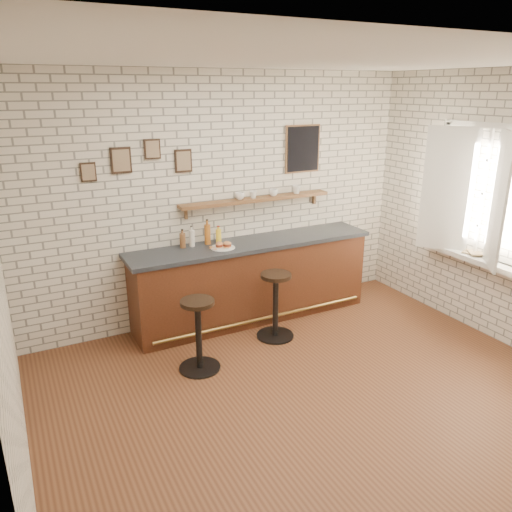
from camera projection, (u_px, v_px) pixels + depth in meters
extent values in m
plane|color=brown|center=(310.00, 389.00, 4.86)|extent=(5.00, 5.00, 0.00)
cube|color=#502715|center=(253.00, 282.00, 6.24)|extent=(3.00, 0.58, 0.96)
cube|color=#2D333A|center=(252.00, 244.00, 6.08)|extent=(3.10, 0.62, 0.05)
cylinder|color=olive|center=(264.00, 318.00, 6.08)|extent=(2.79, 0.04, 0.04)
cylinder|color=white|center=(223.00, 248.00, 5.82)|extent=(0.28, 0.28, 0.01)
cylinder|color=#D1934A|center=(226.00, 246.00, 5.86)|extent=(0.05, 0.05, 0.00)
cylinder|color=#D1934A|center=(225.00, 247.00, 5.83)|extent=(0.05, 0.05, 0.00)
cylinder|color=#D1934A|center=(211.00, 247.00, 5.83)|extent=(0.06, 0.06, 0.00)
cylinder|color=#D1934A|center=(224.00, 246.00, 5.87)|extent=(0.06, 0.06, 0.00)
cylinder|color=#D1934A|center=(215.00, 249.00, 5.74)|extent=(0.06, 0.06, 0.00)
cylinder|color=#D1934A|center=(227.00, 246.00, 5.85)|extent=(0.04, 0.04, 0.00)
cylinder|color=#D1934A|center=(224.00, 248.00, 5.77)|extent=(0.05, 0.05, 0.00)
cylinder|color=#D1934A|center=(216.00, 250.00, 5.73)|extent=(0.04, 0.04, 0.00)
cylinder|color=#D1934A|center=(211.00, 248.00, 5.78)|extent=(0.05, 0.05, 0.00)
cylinder|color=#D1934A|center=(228.00, 248.00, 5.80)|extent=(0.06, 0.06, 0.00)
cylinder|color=#D1934A|center=(214.00, 248.00, 5.80)|extent=(0.04, 0.04, 0.00)
cylinder|color=brown|center=(183.00, 241.00, 5.82)|extent=(0.07, 0.07, 0.17)
cylinder|color=brown|center=(182.00, 232.00, 5.78)|extent=(0.02, 0.02, 0.04)
cylinder|color=black|center=(182.00, 230.00, 5.77)|extent=(0.03, 0.03, 0.01)
cylinder|color=silver|center=(192.00, 238.00, 5.86)|extent=(0.06, 0.06, 0.19)
cylinder|color=silver|center=(191.00, 229.00, 5.83)|extent=(0.02, 0.02, 0.04)
cylinder|color=black|center=(191.00, 226.00, 5.82)|extent=(0.03, 0.03, 0.01)
cylinder|color=#AB5C1B|center=(207.00, 234.00, 5.94)|extent=(0.07, 0.07, 0.24)
cylinder|color=#AB5C1B|center=(207.00, 223.00, 5.90)|extent=(0.03, 0.03, 0.05)
cylinder|color=black|center=(207.00, 220.00, 5.89)|extent=(0.03, 0.03, 0.01)
cylinder|color=yellow|center=(219.00, 236.00, 6.02)|extent=(0.06, 0.06, 0.16)
cylinder|color=yellow|center=(218.00, 228.00, 5.99)|extent=(0.03, 0.03, 0.03)
cylinder|color=maroon|center=(218.00, 226.00, 5.98)|extent=(0.03, 0.03, 0.01)
cylinder|color=black|center=(200.00, 367.00, 5.22)|extent=(0.43, 0.43, 0.02)
cylinder|color=black|center=(199.00, 336.00, 5.10)|extent=(0.06, 0.06, 0.71)
cylinder|color=black|center=(197.00, 302.00, 4.98)|extent=(0.43, 0.43, 0.04)
cylinder|color=black|center=(275.00, 335.00, 5.89)|extent=(0.44, 0.44, 0.02)
cylinder|color=black|center=(276.00, 307.00, 5.77)|extent=(0.07, 0.07, 0.72)
cylinder|color=black|center=(276.00, 276.00, 5.65)|extent=(0.45, 0.45, 0.04)
cube|color=brown|center=(257.00, 199.00, 6.16)|extent=(2.00, 0.18, 0.04)
cube|color=brown|center=(186.00, 212.00, 5.85)|extent=(0.03, 0.04, 0.16)
cube|color=brown|center=(314.00, 198.00, 6.63)|extent=(0.03, 0.04, 0.16)
imported|color=white|center=(240.00, 196.00, 6.04)|extent=(0.11, 0.11, 0.09)
imported|color=white|center=(253.00, 195.00, 6.12)|extent=(0.13, 0.13, 0.09)
imported|color=white|center=(273.00, 193.00, 6.24)|extent=(0.13, 0.13, 0.09)
imported|color=white|center=(297.00, 190.00, 6.38)|extent=(0.15, 0.15, 0.10)
cube|color=black|center=(121.00, 160.00, 5.35)|extent=(0.22, 0.02, 0.28)
cube|color=black|center=(152.00, 149.00, 5.47)|extent=(0.18, 0.02, 0.22)
cube|color=black|center=(183.00, 161.00, 5.67)|extent=(0.20, 0.02, 0.26)
cube|color=black|center=(88.00, 172.00, 5.23)|extent=(0.16, 0.02, 0.20)
cube|color=black|center=(303.00, 149.00, 6.35)|extent=(0.46, 0.02, 0.56)
cube|color=white|center=(470.00, 257.00, 5.86)|extent=(0.20, 1.35, 0.06)
cube|color=white|center=(493.00, 125.00, 5.41)|extent=(0.05, 1.30, 0.06)
cube|color=white|center=(474.00, 256.00, 5.90)|extent=(0.05, 1.30, 0.06)
cube|color=white|center=(442.00, 185.00, 6.16)|extent=(0.05, 0.06, 1.50)
cube|color=white|center=(497.00, 200.00, 5.34)|extent=(0.40, 0.46, 1.46)
cube|color=white|center=(453.00, 190.00, 5.84)|extent=(0.40, 0.46, 1.46)
imported|color=tan|center=(470.00, 254.00, 5.83)|extent=(0.21, 0.24, 0.02)
imported|color=tan|center=(469.00, 252.00, 5.85)|extent=(0.26, 0.28, 0.02)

